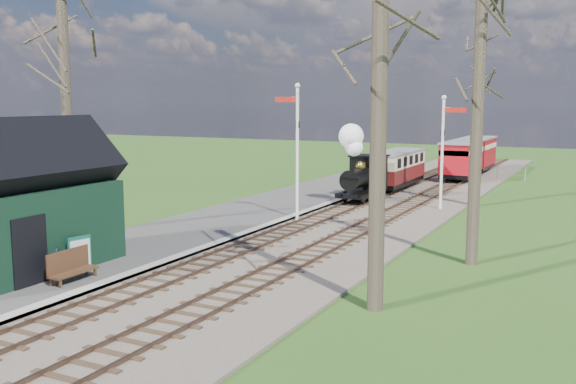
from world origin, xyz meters
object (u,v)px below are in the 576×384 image
object	(u,v)px
station_shed	(19,205)
semaphore_near	(296,142)
red_carriage_a	(461,159)
person	(51,256)
locomotive	(361,168)
red_carriage_b	(477,153)
sign_board	(80,255)
coach	(396,167)
semaphore_far	(444,144)
bench	(70,266)

from	to	relation	value
station_shed	semaphore_near	distance (m)	12.58
red_carriage_a	person	size ratio (longest dim) A/B	3.85
locomotive	red_carriage_a	world-z (taller)	locomotive
red_carriage_b	sign_board	bearing A→B (deg)	-98.19
red_carriage_a	coach	bearing A→B (deg)	-112.43
red_carriage_a	sign_board	xyz separation A→B (m)	(-5.11, -30.01, -0.72)
sign_board	red_carriage_a	bearing A→B (deg)	80.33
coach	red_carriage_a	bearing A→B (deg)	67.57
station_shed	semaphore_far	xyz separation A→B (m)	(8.67, 18.00, 1.08)
person	coach	bearing A→B (deg)	16.60
semaphore_far	person	bearing A→B (deg)	-111.76
semaphore_far	locomotive	bearing A→B (deg)	176.53
semaphore_far	semaphore_near	bearing A→B (deg)	-130.60
station_shed	red_carriage_a	world-z (taller)	station_shed
semaphore_near	red_carriage_a	size ratio (longest dim) A/B	1.22
station_shed	semaphore_near	world-z (taller)	semaphore_near
bench	station_shed	bearing A→B (deg)	177.54
semaphore_far	locomotive	world-z (taller)	semaphore_far
red_carriage_b	person	bearing A→B (deg)	-98.58
sign_board	semaphore_far	bearing A→B (deg)	68.40
bench	person	world-z (taller)	person
coach	person	distance (m)	24.66
station_shed	red_carriage_a	bearing A→B (deg)	77.31
semaphore_near	sign_board	xyz separation A→B (m)	(-1.74, -11.39, -2.84)
locomotive	sign_board	size ratio (longest dim) A/B	3.54
red_carriage_b	semaphore_far	bearing A→B (deg)	-84.41
locomotive	semaphore_far	bearing A→B (deg)	-3.47
red_carriage_b	locomotive	bearing A→B (deg)	-98.32
semaphore_far	person	distance (m)	19.72
semaphore_near	locomotive	world-z (taller)	semaphore_near
red_carriage_b	person	distance (m)	36.71
semaphore_near	red_carriage_a	xyz separation A→B (m)	(3.37, 18.62, -2.12)
coach	person	world-z (taller)	coach
station_shed	semaphore_far	size ratio (longest dim) A/B	1.10
red_carriage_a	bench	world-z (taller)	red_carriage_a
locomotive	red_carriage_a	xyz separation A→B (m)	(2.61, 12.36, -0.41)
semaphore_near	red_carriage_b	size ratio (longest dim) A/B	1.22
semaphore_near	red_carriage_a	world-z (taller)	semaphore_near
red_carriage_b	sign_board	distance (m)	35.89
station_shed	locomotive	xyz separation A→B (m)	(4.29, 18.27, -0.36)
person	semaphore_far	bearing A→B (deg)	1.54
semaphore_near	person	world-z (taller)	semaphore_near
locomotive	red_carriage_b	distance (m)	18.05
semaphore_far	red_carriage_a	size ratio (longest dim) A/B	1.12
station_shed	sign_board	bearing A→B (deg)	18.89
semaphore_near	person	xyz separation A→B (m)	(-2.11, -12.17, -2.76)
semaphore_far	locomotive	distance (m)	4.62
station_shed	sign_board	world-z (taller)	station_shed
sign_board	person	world-z (taller)	person
locomotive	red_carriage_b	world-z (taller)	locomotive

